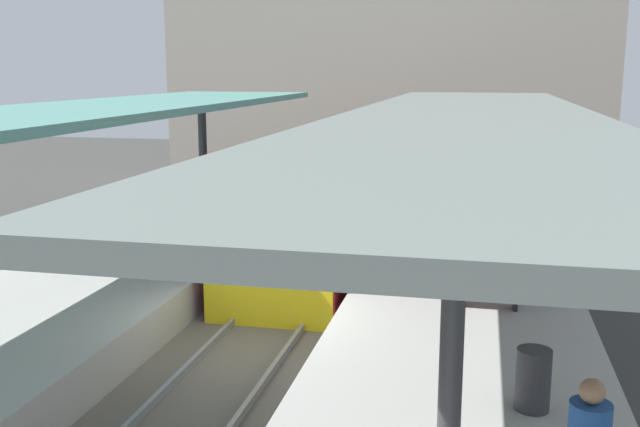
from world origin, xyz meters
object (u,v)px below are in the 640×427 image
commuter_train (327,202)px  litter_bin (533,379)px  platform_sign (429,192)px  platform_bench (485,281)px

commuter_train → litter_bin: commuter_train is taller
platform_sign → litter_bin: size_ratio=2.76×
platform_bench → platform_sign: platform_sign is taller
commuter_train → litter_bin: (4.76, -9.90, -0.33)m
commuter_train → platform_sign: bearing=-46.9°
platform_sign → platform_bench: bearing=-65.2°
commuter_train → platform_sign: size_ratio=5.17×
platform_bench → platform_sign: size_ratio=0.63×
commuter_train → litter_bin: size_ratio=14.29×
platform_bench → litter_bin: 4.13m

